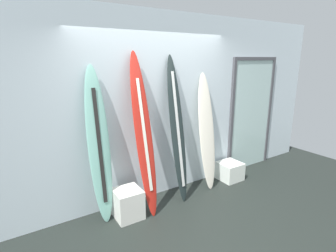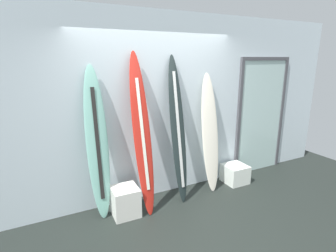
{
  "view_description": "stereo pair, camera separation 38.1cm",
  "coord_description": "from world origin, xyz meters",
  "views": [
    {
      "loc": [
        -1.95,
        -2.15,
        2.14
      ],
      "look_at": [
        0.05,
        0.95,
        1.18
      ],
      "focal_mm": 28.14,
      "sensor_mm": 36.0,
      "label": 1
    },
    {
      "loc": [
        -1.62,
        -2.35,
        2.14
      ],
      "look_at": [
        0.05,
        0.95,
        1.18
      ],
      "focal_mm": 28.14,
      "sensor_mm": 36.0,
      "label": 2
    }
  ],
  "objects": [
    {
      "name": "display_block_center",
      "position": [
        1.37,
        0.94,
        0.16
      ],
      "size": [
        0.39,
        0.39,
        0.32
      ],
      "color": "silver",
      "rests_on": "ground"
    },
    {
      "name": "glass_door",
      "position": [
        2.13,
        1.18,
        1.11
      ],
      "size": [
        1.13,
        0.06,
        2.15
      ],
      "color": "silver",
      "rests_on": "ground"
    },
    {
      "name": "surfboard_crimson",
      "position": [
        -0.38,
        0.9,
        1.12
      ],
      "size": [
        0.27,
        0.53,
        2.24
      ],
      "color": "red",
      "rests_on": "ground"
    },
    {
      "name": "surfboard_ivory",
      "position": [
        0.83,
        0.99,
        0.94
      ],
      "size": [
        0.31,
        0.39,
        1.92
      ],
      "color": "silver",
      "rests_on": "ground"
    },
    {
      "name": "surfboard_seafoam",
      "position": [
        -0.96,
        1.02,
        1.02
      ],
      "size": [
        0.29,
        0.32,
        2.07
      ],
      "color": "#7FBFAF",
      "rests_on": "ground"
    },
    {
      "name": "ground",
      "position": [
        0.0,
        0.0,
        -0.02
      ],
      "size": [
        8.0,
        8.0,
        0.04
      ],
      "primitive_type": "cube",
      "color": "black"
    },
    {
      "name": "display_block_left",
      "position": [
        -0.67,
        0.85,
        0.2
      ],
      "size": [
        0.36,
        0.36,
        0.41
      ],
      "color": "silver",
      "rests_on": "ground"
    },
    {
      "name": "surfboard_charcoal",
      "position": [
        0.21,
        0.95,
        1.08
      ],
      "size": [
        0.23,
        0.46,
        2.19
      ],
      "color": "#1D2727",
      "rests_on": "ground"
    },
    {
      "name": "wall_back",
      "position": [
        0.0,
        1.3,
        1.4
      ],
      "size": [
        7.2,
        0.2,
        2.8
      ],
      "primitive_type": "cube",
      "color": "silver",
      "rests_on": "ground"
    }
  ]
}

